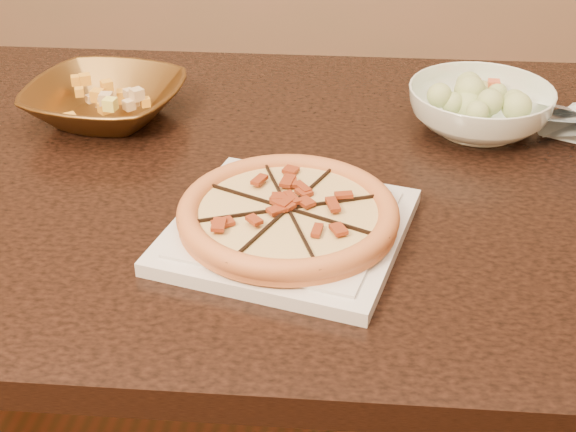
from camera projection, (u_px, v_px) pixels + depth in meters
The scene contains 7 objects.
dining_table at pixel (227, 226), 1.20m from camera, with size 1.44×0.96×0.75m.
plate at pixel (288, 229), 0.99m from camera, with size 0.33×0.33×0.02m.
pizza at pixel (288, 213), 0.98m from camera, with size 0.27×0.27×0.03m.
bronze_bowl at pixel (106, 101), 1.27m from camera, with size 0.24×0.24×0.06m, color brown.
mixed_dish at pixel (101, 76), 1.24m from camera, with size 0.11×0.12×0.03m.
salad_bowl at pixel (479, 109), 1.23m from camera, with size 0.22×0.22×0.07m, color white.
salad at pixel (484, 77), 1.20m from camera, with size 0.11×0.11×0.04m.
Camera 1 is at (0.18, -0.82, 1.30)m, focal length 50.00 mm.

